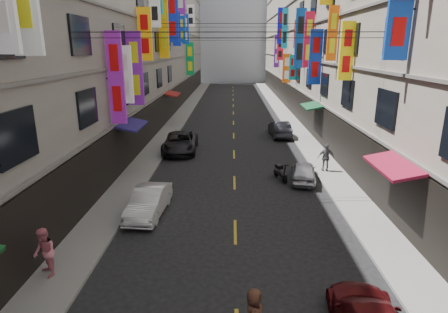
{
  "coord_description": "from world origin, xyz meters",
  "views": [
    {
      "loc": [
        -0.17,
        3.66,
        7.48
      ],
      "look_at": [
        -0.37,
        13.06,
        4.75
      ],
      "focal_mm": 30.0,
      "sensor_mm": 36.0,
      "label": 1
    }
  ],
  "objects_px": {
    "pedestrian_rfar": "(326,157)",
    "scooter_far_right": "(280,172)",
    "car_left_far": "(180,142)",
    "car_right_far": "(280,129)",
    "car_left_mid": "(149,202)",
    "car_right_mid": "(303,171)",
    "pedestrian_lfar": "(44,253)"
  },
  "relations": [
    {
      "from": "scooter_far_right",
      "to": "pedestrian_rfar",
      "type": "distance_m",
      "value": 3.31
    },
    {
      "from": "car_left_far",
      "to": "pedestrian_lfar",
      "type": "xyz_separation_m",
      "value": [
        -2.35,
        -16.13,
        0.26
      ]
    },
    {
      "from": "car_right_far",
      "to": "pedestrian_rfar",
      "type": "distance_m",
      "value": 9.99
    },
    {
      "from": "car_left_far",
      "to": "car_right_far",
      "type": "height_order",
      "value": "car_left_far"
    },
    {
      "from": "car_right_mid",
      "to": "pedestrian_rfar",
      "type": "relative_size",
      "value": 2.02
    },
    {
      "from": "car_left_far",
      "to": "car_right_mid",
      "type": "relative_size",
      "value": 1.48
    },
    {
      "from": "car_right_far",
      "to": "car_left_mid",
      "type": "bearing_deg",
      "value": 60.22
    },
    {
      "from": "pedestrian_rfar",
      "to": "scooter_far_right",
      "type": "bearing_deg",
      "value": 25.49
    },
    {
      "from": "car_left_mid",
      "to": "car_right_far",
      "type": "height_order",
      "value": "car_right_far"
    },
    {
      "from": "car_left_mid",
      "to": "car_right_mid",
      "type": "height_order",
      "value": "car_left_mid"
    },
    {
      "from": "pedestrian_rfar",
      "to": "car_left_mid",
      "type": "bearing_deg",
      "value": 34.04
    },
    {
      "from": "car_left_mid",
      "to": "pedestrian_lfar",
      "type": "bearing_deg",
      "value": -110.61
    },
    {
      "from": "car_right_far",
      "to": "pedestrian_rfar",
      "type": "bearing_deg",
      "value": 96.17
    },
    {
      "from": "car_right_far",
      "to": "pedestrian_rfar",
      "type": "height_order",
      "value": "pedestrian_rfar"
    },
    {
      "from": "car_left_mid",
      "to": "car_right_mid",
      "type": "distance_m",
      "value": 9.3
    },
    {
      "from": "car_left_far",
      "to": "pedestrian_lfar",
      "type": "distance_m",
      "value": 16.3
    },
    {
      "from": "scooter_far_right",
      "to": "car_right_mid",
      "type": "height_order",
      "value": "car_right_mid"
    },
    {
      "from": "scooter_far_right",
      "to": "car_right_far",
      "type": "relative_size",
      "value": 0.42
    },
    {
      "from": "car_left_far",
      "to": "car_right_far",
      "type": "xyz_separation_m",
      "value": [
        8.0,
        5.15,
        -0.03
      ]
    },
    {
      "from": "scooter_far_right",
      "to": "car_left_mid",
      "type": "xyz_separation_m",
      "value": [
        -6.7,
        -4.95,
        0.2
      ]
    },
    {
      "from": "scooter_far_right",
      "to": "pedestrian_lfar",
      "type": "relative_size",
      "value": 1.03
    },
    {
      "from": "car_left_mid",
      "to": "pedestrian_rfar",
      "type": "bearing_deg",
      "value": 37.12
    },
    {
      "from": "car_right_mid",
      "to": "pedestrian_lfar",
      "type": "xyz_separation_m",
      "value": [
        -10.35,
        -9.86,
        0.38
      ]
    },
    {
      "from": "car_right_mid",
      "to": "pedestrian_lfar",
      "type": "height_order",
      "value": "pedestrian_lfar"
    },
    {
      "from": "pedestrian_lfar",
      "to": "pedestrian_rfar",
      "type": "relative_size",
      "value": 0.99
    },
    {
      "from": "car_left_mid",
      "to": "car_left_far",
      "type": "height_order",
      "value": "car_left_far"
    },
    {
      "from": "car_left_far",
      "to": "car_right_far",
      "type": "relative_size",
      "value": 1.23
    },
    {
      "from": "scooter_far_right",
      "to": "pedestrian_rfar",
      "type": "height_order",
      "value": "pedestrian_rfar"
    },
    {
      "from": "car_left_mid",
      "to": "pedestrian_lfar",
      "type": "xyz_separation_m",
      "value": [
        -2.35,
        -5.13,
        0.33
      ]
    },
    {
      "from": "scooter_far_right",
      "to": "car_right_far",
      "type": "xyz_separation_m",
      "value": [
        1.3,
        11.2,
        0.25
      ]
    },
    {
      "from": "scooter_far_right",
      "to": "car_left_mid",
      "type": "relative_size",
      "value": 0.45
    },
    {
      "from": "car_right_mid",
      "to": "car_left_far",
      "type": "bearing_deg",
      "value": -28.71
    }
  ]
}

